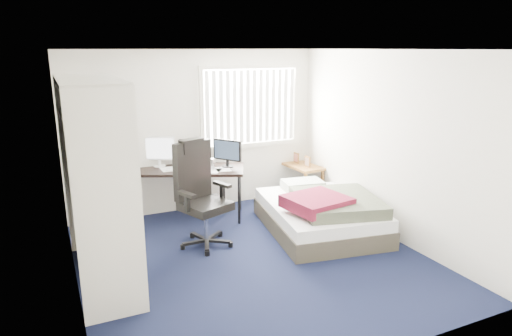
{
  "coord_description": "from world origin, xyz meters",
  "views": [
    {
      "loc": [
        -2.13,
        -4.67,
        2.51
      ],
      "look_at": [
        0.23,
        0.4,
        1.04
      ],
      "focal_mm": 32.0,
      "sensor_mm": 36.0,
      "label": 1
    }
  ],
  "objects_px": {
    "office_chair": "(201,205)",
    "nightstand": "(301,168)",
    "bed": "(321,213)",
    "desk": "(192,166)"
  },
  "relations": [
    {
      "from": "desk",
      "to": "office_chair",
      "type": "height_order",
      "value": "office_chair"
    },
    {
      "from": "bed",
      "to": "desk",
      "type": "bearing_deg",
      "value": 137.53
    },
    {
      "from": "nightstand",
      "to": "bed",
      "type": "distance_m",
      "value": 1.54
    },
    {
      "from": "desk",
      "to": "nightstand",
      "type": "relative_size",
      "value": 1.93
    },
    {
      "from": "nightstand",
      "to": "bed",
      "type": "relative_size",
      "value": 0.43
    },
    {
      "from": "office_chair",
      "to": "nightstand",
      "type": "height_order",
      "value": "office_chair"
    },
    {
      "from": "desk",
      "to": "nightstand",
      "type": "xyz_separation_m",
      "value": [
        1.96,
        0.1,
        -0.27
      ]
    },
    {
      "from": "office_chair",
      "to": "bed",
      "type": "xyz_separation_m",
      "value": [
        1.66,
        -0.31,
        -0.26
      ]
    },
    {
      "from": "office_chair",
      "to": "nightstand",
      "type": "relative_size",
      "value": 1.56
    },
    {
      "from": "desk",
      "to": "bed",
      "type": "bearing_deg",
      "value": -42.47
    }
  ]
}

